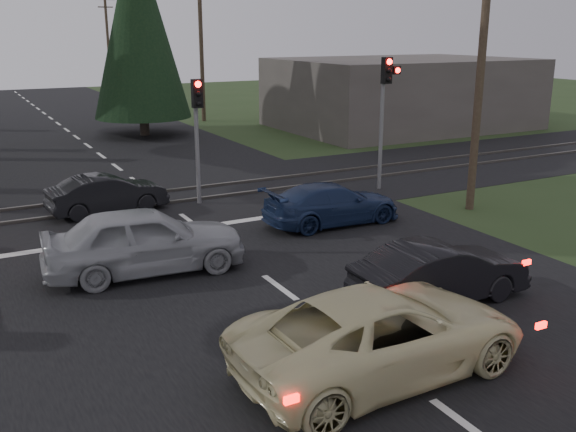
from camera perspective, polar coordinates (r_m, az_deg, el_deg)
ground at (r=12.19m, az=5.90°, el=-11.13°), size 120.00×120.00×0.00m
road at (r=20.66m, az=-9.70°, el=0.29°), size 14.00×100.00×0.01m
rail_corridor at (r=22.51m, az=-11.34°, el=1.52°), size 120.00×8.00×0.01m
stop_line at (r=19.03m, az=-7.96°, el=-0.99°), size 13.00×0.35×0.00m
rail_near at (r=21.76m, az=-10.72°, el=1.17°), size 120.00×0.12×0.10m
rail_far at (r=23.25m, az=-11.92°, el=2.06°), size 120.00×0.12×0.10m
traffic_signal_right at (r=23.05m, az=8.68°, el=10.36°), size 0.68×0.48×4.70m
traffic_signal_center at (r=21.05m, az=-8.06°, el=8.45°), size 0.32×0.48×4.10m
utility_pole_near at (r=20.94m, az=16.83°, el=13.18°), size 1.80×0.26×9.00m
utility_pole_mid at (r=41.60m, az=-7.72°, el=14.85°), size 1.80×0.26×9.00m
utility_pole_far at (r=65.59m, az=-15.72°, el=14.84°), size 1.80×0.26×9.00m
conifer_tree at (r=36.24m, az=-13.19°, el=16.42°), size 5.20×5.20×11.00m
building_right at (r=39.40m, az=10.03°, el=10.72°), size 14.00×10.00×4.00m
cream_coupe at (r=10.98m, az=8.30°, el=-10.24°), size 5.25×2.54×1.44m
dark_hatchback at (r=13.97m, az=13.36°, el=-4.94°), size 3.96×1.48×1.29m
silver_car at (r=15.54m, az=-12.62°, el=-2.12°), size 4.85×2.31×1.60m
blue_sedan at (r=19.11m, az=3.92°, el=1.08°), size 4.25×1.78×1.23m
dark_car_far at (r=21.04m, az=-15.76°, el=1.89°), size 3.78×1.62×1.21m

